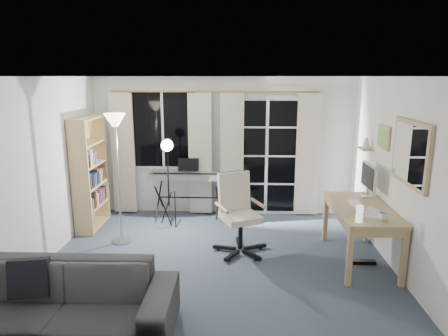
{
  "coord_description": "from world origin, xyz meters",
  "views": [
    {
      "loc": [
        0.3,
        -4.87,
        2.4
      ],
      "look_at": [
        0.08,
        0.35,
        1.2
      ],
      "focal_mm": 32.0,
      "sensor_mm": 36.0,
      "label": 1
    }
  ],
  "objects_px": {
    "bookshelf": "(88,177)",
    "keyboard_piano": "(188,177)",
    "monitor": "(369,177)",
    "sofa": "(57,291)",
    "mug": "(384,216)",
    "office_chair": "(237,206)",
    "torchiere_lamp": "(116,140)",
    "desk": "(362,214)",
    "studio_light": "(167,155)"
  },
  "relations": [
    {
      "from": "office_chair",
      "to": "mug",
      "type": "distance_m",
      "value": 1.91
    },
    {
      "from": "studio_light",
      "to": "bookshelf",
      "type": "bearing_deg",
      "value": 173.05
    },
    {
      "from": "monitor",
      "to": "desk",
      "type": "bearing_deg",
      "value": -113.93
    },
    {
      "from": "desk",
      "to": "sofa",
      "type": "bearing_deg",
      "value": -153.52
    },
    {
      "from": "bookshelf",
      "to": "desk",
      "type": "xyz_separation_m",
      "value": [
        4.0,
        -1.04,
        -0.19
      ]
    },
    {
      "from": "bookshelf",
      "to": "mug",
      "type": "distance_m",
      "value": 4.38
    },
    {
      "from": "torchiere_lamp",
      "to": "office_chair",
      "type": "distance_m",
      "value": 1.93
    },
    {
      "from": "bookshelf",
      "to": "sofa",
      "type": "relative_size",
      "value": 0.82
    },
    {
      "from": "mug",
      "to": "bookshelf",
      "type": "bearing_deg",
      "value": 159.36
    },
    {
      "from": "desk",
      "to": "mug",
      "type": "distance_m",
      "value": 0.53
    },
    {
      "from": "studio_light",
      "to": "office_chair",
      "type": "xyz_separation_m",
      "value": [
        1.1,
        -0.82,
        -0.54
      ]
    },
    {
      "from": "bookshelf",
      "to": "desk",
      "type": "bearing_deg",
      "value": -14.67
    },
    {
      "from": "monitor",
      "to": "mug",
      "type": "relative_size",
      "value": 4.39
    },
    {
      "from": "bookshelf",
      "to": "office_chair",
      "type": "bearing_deg",
      "value": -17.58
    },
    {
      "from": "office_chair",
      "to": "studio_light",
      "type": "bearing_deg",
      "value": 119.14
    },
    {
      "from": "studio_light",
      "to": "desk",
      "type": "relative_size",
      "value": 1.06
    },
    {
      "from": "sofa",
      "to": "monitor",
      "type": "bearing_deg",
      "value": 30.68
    },
    {
      "from": "bookshelf",
      "to": "studio_light",
      "type": "distance_m",
      "value": 1.32
    },
    {
      "from": "office_chair",
      "to": "sofa",
      "type": "height_order",
      "value": "office_chair"
    },
    {
      "from": "bookshelf",
      "to": "desk",
      "type": "distance_m",
      "value": 4.14
    },
    {
      "from": "bookshelf",
      "to": "office_chair",
      "type": "distance_m",
      "value": 2.5
    },
    {
      "from": "office_chair",
      "to": "monitor",
      "type": "bearing_deg",
      "value": -19.3
    },
    {
      "from": "torchiere_lamp",
      "to": "sofa",
      "type": "bearing_deg",
      "value": -89.08
    },
    {
      "from": "desk",
      "to": "bookshelf",
      "type": "bearing_deg",
      "value": 165.03
    },
    {
      "from": "torchiere_lamp",
      "to": "keyboard_piano",
      "type": "distance_m",
      "value": 1.61
    },
    {
      "from": "monitor",
      "to": "mug",
      "type": "distance_m",
      "value": 0.98
    },
    {
      "from": "keyboard_piano",
      "to": "studio_light",
      "type": "relative_size",
      "value": 0.89
    },
    {
      "from": "mug",
      "to": "keyboard_piano",
      "type": "bearing_deg",
      "value": 141.12
    },
    {
      "from": "monitor",
      "to": "sofa",
      "type": "relative_size",
      "value": 0.25
    },
    {
      "from": "office_chair",
      "to": "desk",
      "type": "distance_m",
      "value": 1.65
    },
    {
      "from": "torchiere_lamp",
      "to": "office_chair",
      "type": "relative_size",
      "value": 1.72
    },
    {
      "from": "bookshelf",
      "to": "monitor",
      "type": "height_order",
      "value": "bookshelf"
    },
    {
      "from": "bookshelf",
      "to": "monitor",
      "type": "distance_m",
      "value": 4.24
    },
    {
      "from": "office_chair",
      "to": "mug",
      "type": "relative_size",
      "value": 8.98
    },
    {
      "from": "bookshelf",
      "to": "keyboard_piano",
      "type": "xyz_separation_m",
      "value": [
        1.52,
        0.54,
        -0.12
      ]
    },
    {
      "from": "mug",
      "to": "torchiere_lamp",
      "type": "bearing_deg",
      "value": 164.12
    },
    {
      "from": "bookshelf",
      "to": "keyboard_piano",
      "type": "relative_size",
      "value": 1.35
    },
    {
      "from": "desk",
      "to": "office_chair",
      "type": "bearing_deg",
      "value": 169.42
    },
    {
      "from": "office_chair",
      "to": "monitor",
      "type": "distance_m",
      "value": 1.87
    },
    {
      "from": "desk",
      "to": "monitor",
      "type": "distance_m",
      "value": 0.62
    },
    {
      "from": "monitor",
      "to": "mug",
      "type": "bearing_deg",
      "value": -96.14
    },
    {
      "from": "desk",
      "to": "mug",
      "type": "xyz_separation_m",
      "value": [
        0.1,
        -0.5,
        0.15
      ]
    },
    {
      "from": "keyboard_piano",
      "to": "monitor",
      "type": "bearing_deg",
      "value": -22.63
    },
    {
      "from": "sofa",
      "to": "mug",
      "type": "bearing_deg",
      "value": 18.42
    },
    {
      "from": "desk",
      "to": "monitor",
      "type": "bearing_deg",
      "value": 66.07
    },
    {
      "from": "monitor",
      "to": "studio_light",
      "type": "bearing_deg",
      "value": 166.85
    },
    {
      "from": "office_chair",
      "to": "bookshelf",
      "type": "bearing_deg",
      "value": 138.25
    },
    {
      "from": "bookshelf",
      "to": "keyboard_piano",
      "type": "height_order",
      "value": "bookshelf"
    },
    {
      "from": "office_chair",
      "to": "monitor",
      "type": "relative_size",
      "value": 2.05
    },
    {
      "from": "monitor",
      "to": "keyboard_piano",
      "type": "bearing_deg",
      "value": 156.77
    }
  ]
}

